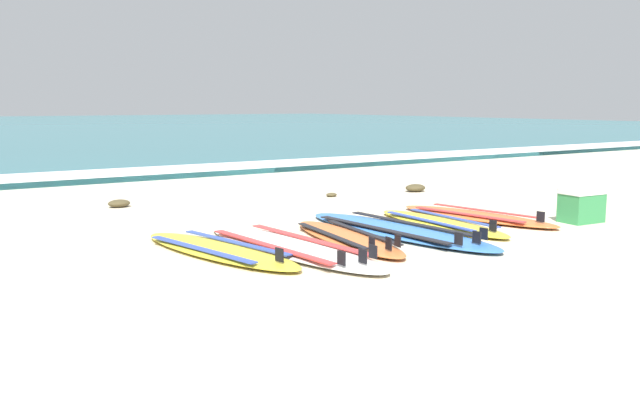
# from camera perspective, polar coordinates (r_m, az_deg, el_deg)

# --- Properties ---
(ground_plane) EXTENTS (80.00, 80.00, 0.00)m
(ground_plane) POSITION_cam_1_polar(r_m,az_deg,el_deg) (6.76, 2.05, -2.66)
(ground_plane) COLOR beige
(wave_foam_strip) EXTENTS (80.00, 1.38, 0.11)m
(wave_foam_strip) POSITION_cam_1_polar(r_m,az_deg,el_deg) (12.20, -14.33, 2.33)
(wave_foam_strip) COLOR white
(wave_foam_strip) RESTS_ON ground
(surfboard_0) EXTENTS (0.97, 2.12, 0.18)m
(surfboard_0) POSITION_cam_1_polar(r_m,az_deg,el_deg) (5.75, -8.97, -4.37)
(surfboard_0) COLOR yellow
(surfboard_0) RESTS_ON ground
(surfboard_1) EXTENTS (0.91, 2.53, 0.18)m
(surfboard_1) POSITION_cam_1_polar(r_m,az_deg,el_deg) (5.82, -2.72, -4.12)
(surfboard_1) COLOR silver
(surfboard_1) RESTS_ON ground
(surfboard_2) EXTENTS (0.68, 1.96, 0.18)m
(surfboard_2) POSITION_cam_1_polar(r_m,az_deg,el_deg) (6.20, 2.38, -3.33)
(surfboard_2) COLOR orange
(surfboard_2) RESTS_ON ground
(surfboard_3) EXTENTS (0.91, 2.62, 0.18)m
(surfboard_3) POSITION_cam_1_polar(r_m,az_deg,el_deg) (6.61, 6.80, -2.65)
(surfboard_3) COLOR #3875CC
(surfboard_3) RESTS_ON ground
(surfboard_4) EXTENTS (0.49, 1.91, 0.18)m
(surfboard_4) POSITION_cam_1_polar(r_m,az_deg,el_deg) (7.08, 10.59, -2.00)
(surfboard_4) COLOR yellow
(surfboard_4) RESTS_ON ground
(surfboard_5) EXTENTS (0.90, 2.06, 0.18)m
(surfboard_5) POSITION_cam_1_polar(r_m,az_deg,el_deg) (7.60, 13.62, -1.37)
(surfboard_5) COLOR orange
(surfboard_5) RESTS_ON ground
(cooler_box) EXTENTS (0.48, 0.35, 0.38)m
(cooler_box) POSITION_cam_1_polar(r_m,az_deg,el_deg) (7.74, 22.07, -0.42)
(cooler_box) COLOR #338C4C
(cooler_box) RESTS_ON ground
(seaweed_clump_near_shoreline) EXTENTS (0.28, 0.22, 0.10)m
(seaweed_clump_near_shoreline) POSITION_cam_1_polar(r_m,az_deg,el_deg) (8.63, -17.31, -0.28)
(seaweed_clump_near_shoreline) COLOR #4C4228
(seaweed_clump_near_shoreline) RESTS_ON ground
(seaweed_clump_mid_sand) EXTENTS (0.16, 0.13, 0.06)m
(seaweed_clump_mid_sand) POSITION_cam_1_polar(r_m,az_deg,el_deg) (9.16, 1.02, 0.47)
(seaweed_clump_mid_sand) COLOR #4C4228
(seaweed_clump_mid_sand) RESTS_ON ground
(seaweed_clump_by_the_boards) EXTENTS (0.32, 0.26, 0.11)m
(seaweed_clump_by_the_boards) POSITION_cam_1_polar(r_m,az_deg,el_deg) (9.81, 8.41, 1.07)
(seaweed_clump_by_the_boards) COLOR #4C4228
(seaweed_clump_by_the_boards) RESTS_ON ground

